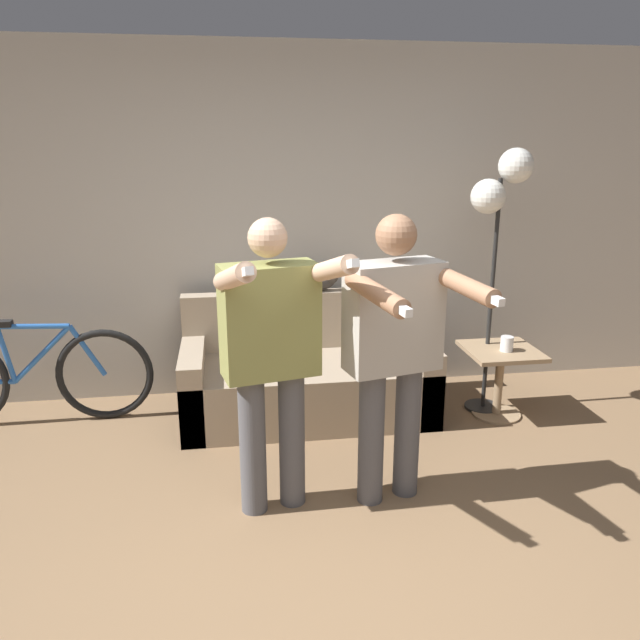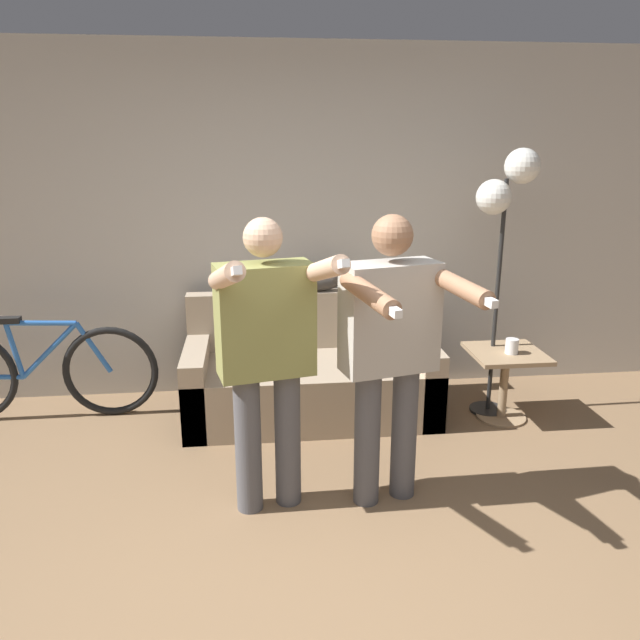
{
  "view_description": "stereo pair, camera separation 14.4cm",
  "coord_description": "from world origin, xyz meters",
  "px_view_note": "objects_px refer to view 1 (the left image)",
  "views": [
    {
      "loc": [
        -0.36,
        -2.04,
        1.94
      ],
      "look_at": [
        0.18,
        1.52,
        0.88
      ],
      "focal_mm": 35.0,
      "sensor_mm": 36.0,
      "label": 1
    },
    {
      "loc": [
        -0.22,
        -2.06,
        1.94
      ],
      "look_at": [
        0.18,
        1.52,
        0.88
      ],
      "focal_mm": 35.0,
      "sensor_mm": 36.0,
      "label": 2
    }
  ],
  "objects_px": {
    "cup": "(507,344)",
    "couch": "(307,378)",
    "floor_lamp": "(500,200)",
    "side_table": "(500,367)",
    "person_left": "(271,348)",
    "cat": "(313,282)",
    "person_right": "(394,342)",
    "bicycle": "(32,376)"
  },
  "relations": [
    {
      "from": "couch",
      "to": "cat",
      "type": "relative_size",
      "value": 3.49
    },
    {
      "from": "cat",
      "to": "side_table",
      "type": "xyz_separation_m",
      "value": [
        1.26,
        -0.56,
        -0.54
      ]
    },
    {
      "from": "floor_lamp",
      "to": "side_table",
      "type": "height_order",
      "value": "floor_lamp"
    },
    {
      "from": "person_right",
      "to": "bicycle",
      "type": "relative_size",
      "value": 0.97
    },
    {
      "from": "couch",
      "to": "cat",
      "type": "height_order",
      "value": "cat"
    },
    {
      "from": "cat",
      "to": "bicycle",
      "type": "xyz_separation_m",
      "value": [
        -1.99,
        -0.19,
        -0.56
      ]
    },
    {
      "from": "floor_lamp",
      "to": "side_table",
      "type": "xyz_separation_m",
      "value": [
        0.04,
        -0.13,
        -1.17
      ]
    },
    {
      "from": "floor_lamp",
      "to": "couch",
      "type": "bearing_deg",
      "value": 174.39
    },
    {
      "from": "floor_lamp",
      "to": "person_right",
      "type": "bearing_deg",
      "value": -133.48
    },
    {
      "from": "floor_lamp",
      "to": "side_table",
      "type": "relative_size",
      "value": 3.7
    },
    {
      "from": "bicycle",
      "to": "cup",
      "type": "bearing_deg",
      "value": -7.16
    },
    {
      "from": "cat",
      "to": "cup",
      "type": "bearing_deg",
      "value": -25.2
    },
    {
      "from": "person_left",
      "to": "person_right",
      "type": "relative_size",
      "value": 1.0
    },
    {
      "from": "person_left",
      "to": "cat",
      "type": "relative_size",
      "value": 3.12
    },
    {
      "from": "person_right",
      "to": "floor_lamp",
      "type": "xyz_separation_m",
      "value": [
        1.0,
        1.06,
        0.61
      ]
    },
    {
      "from": "side_table",
      "to": "floor_lamp",
      "type": "bearing_deg",
      "value": 108.43
    },
    {
      "from": "side_table",
      "to": "cup",
      "type": "xyz_separation_m",
      "value": [
        0.01,
        -0.04,
        0.19
      ]
    },
    {
      "from": "couch",
      "to": "side_table",
      "type": "xyz_separation_m",
      "value": [
        1.35,
        -0.25,
        0.1
      ]
    },
    {
      "from": "cat",
      "to": "bicycle",
      "type": "bearing_deg",
      "value": -174.55
    },
    {
      "from": "person_left",
      "to": "person_right",
      "type": "distance_m",
      "value": 0.64
    },
    {
      "from": "bicycle",
      "to": "side_table",
      "type": "bearing_deg",
      "value": -6.44
    },
    {
      "from": "person_right",
      "to": "side_table",
      "type": "bearing_deg",
      "value": 28.52
    },
    {
      "from": "person_left",
      "to": "bicycle",
      "type": "bearing_deg",
      "value": 128.38
    },
    {
      "from": "side_table",
      "to": "cup",
      "type": "height_order",
      "value": "cup"
    },
    {
      "from": "cup",
      "to": "person_right",
      "type": "bearing_deg",
      "value": -139.99
    },
    {
      "from": "couch",
      "to": "cat",
      "type": "xyz_separation_m",
      "value": [
        0.09,
        0.3,
        0.64
      ]
    },
    {
      "from": "cup",
      "to": "bicycle",
      "type": "xyz_separation_m",
      "value": [
        -3.27,
        0.41,
        -0.21
      ]
    },
    {
      "from": "person_left",
      "to": "person_right",
      "type": "height_order",
      "value": "person_right"
    },
    {
      "from": "couch",
      "to": "person_left",
      "type": "bearing_deg",
      "value": -105.64
    },
    {
      "from": "person_right",
      "to": "person_left",
      "type": "bearing_deg",
      "value": 166.77
    },
    {
      "from": "cat",
      "to": "cup",
      "type": "xyz_separation_m",
      "value": [
        1.28,
        -0.6,
        -0.35
      ]
    },
    {
      "from": "floor_lamp",
      "to": "bicycle",
      "type": "bearing_deg",
      "value": 175.7
    },
    {
      "from": "person_left",
      "to": "person_right",
      "type": "xyz_separation_m",
      "value": [
        0.64,
        -0.0,
        -0.0
      ]
    },
    {
      "from": "couch",
      "to": "side_table",
      "type": "distance_m",
      "value": 1.38
    },
    {
      "from": "cat",
      "to": "cup",
      "type": "height_order",
      "value": "cat"
    },
    {
      "from": "person_right",
      "to": "floor_lamp",
      "type": "height_order",
      "value": "floor_lamp"
    },
    {
      "from": "couch",
      "to": "bicycle",
      "type": "height_order",
      "value": "couch"
    },
    {
      "from": "couch",
      "to": "side_table",
      "type": "bearing_deg",
      "value": -10.66
    },
    {
      "from": "cup",
      "to": "couch",
      "type": "bearing_deg",
      "value": 167.72
    },
    {
      "from": "person_left",
      "to": "couch",
      "type": "bearing_deg",
      "value": 62.37
    },
    {
      "from": "cat",
      "to": "floor_lamp",
      "type": "bearing_deg",
      "value": -19.49
    },
    {
      "from": "cat",
      "to": "bicycle",
      "type": "relative_size",
      "value": 0.31
    }
  ]
}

